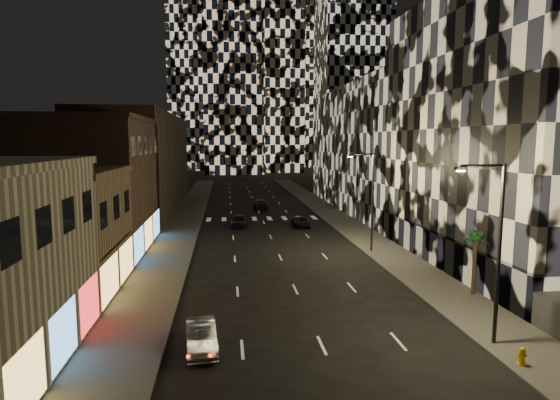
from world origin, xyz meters
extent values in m
cube|color=#47443F|center=(-10.00, 50.00, 0.07)|extent=(4.00, 120.00, 0.15)
cube|color=#47443F|center=(10.00, 50.00, 0.07)|extent=(4.00, 120.00, 0.15)
cube|color=#4C4C47|center=(-7.90, 50.00, 0.07)|extent=(0.20, 120.00, 0.15)
cube|color=#4C4C47|center=(7.90, 50.00, 0.07)|extent=(0.20, 120.00, 0.15)
cube|color=#80664D|center=(-17.00, 21.00, 4.00)|extent=(10.00, 10.00, 8.00)
cube|color=brown|center=(-17.00, 33.50, 6.00)|extent=(10.00, 15.00, 12.00)
cube|color=brown|center=(-17.00, 60.00, 7.00)|extent=(10.00, 40.00, 14.00)
cube|color=#232326|center=(20.00, 24.50, 11.00)|extent=(16.00, 25.00, 22.00)
cube|color=#383838|center=(12.30, 24.50, 1.50)|extent=(0.60, 25.00, 3.00)
cube|color=#232326|center=(20.00, 57.00, 9.00)|extent=(16.00, 40.00, 18.00)
cube|color=black|center=(35.00, 135.00, 50.00)|extent=(20.00, 20.00, 100.00)
cube|color=black|center=(-12.00, 165.00, 60.00)|extent=(24.00, 24.00, 120.00)
cube|color=black|center=(-2.00, 140.00, 47.50)|extent=(18.00, 18.00, 95.00)
cylinder|color=black|center=(8.60, 10.00, 4.65)|extent=(0.20, 0.20, 9.00)
cylinder|color=black|center=(7.50, 10.00, 9.05)|extent=(2.20, 0.14, 0.14)
cube|color=black|center=(6.40, 10.00, 8.93)|extent=(0.50, 0.25, 0.18)
cube|color=#FFEAB2|center=(6.40, 10.00, 8.81)|extent=(0.35, 0.18, 0.06)
cylinder|color=black|center=(8.60, 30.00, 4.65)|extent=(0.20, 0.20, 9.00)
cylinder|color=black|center=(7.50, 30.00, 9.05)|extent=(2.20, 0.14, 0.14)
cube|color=black|center=(6.40, 30.00, 8.93)|extent=(0.50, 0.25, 0.18)
cube|color=#FFEAB2|center=(6.40, 30.00, 8.81)|extent=(0.35, 0.18, 0.06)
imported|color=#9D9DA2|center=(-6.00, 11.24, 0.67)|extent=(1.79, 4.17, 1.34)
imported|color=black|center=(-3.12, 44.20, 0.74)|extent=(2.29, 4.54, 1.48)
imported|color=black|center=(0.50, 58.73, 0.75)|extent=(2.37, 5.28, 1.50)
imported|color=black|center=(4.25, 43.53, 0.58)|extent=(2.05, 4.20, 1.15)
cylinder|color=yellow|center=(8.54, 7.67, 0.47)|extent=(0.28, 0.28, 0.65)
sphere|color=yellow|center=(8.54, 7.67, 0.83)|extent=(0.28, 0.28, 0.28)
cylinder|color=yellow|center=(8.54, 7.67, 0.58)|extent=(0.41, 0.21, 0.13)
cylinder|color=yellow|center=(8.54, 7.67, 0.18)|extent=(0.39, 0.39, 0.06)
cylinder|color=#47331E|center=(11.50, 17.26, 1.98)|extent=(0.27, 0.27, 3.66)
sphere|color=#163F19|center=(11.50, 17.26, 3.98)|extent=(0.80, 0.80, 0.80)
cone|color=#163F19|center=(11.78, 17.22, 3.92)|extent=(1.62, 0.54, 0.97)
cone|color=#163F19|center=(11.71, 17.45, 3.92)|extent=(1.37, 1.32, 0.97)
cone|color=#163F19|center=(11.48, 17.54, 3.92)|extent=(0.45, 1.61, 0.97)
cone|color=#163F19|center=(11.26, 17.42, 3.92)|extent=(1.50, 1.15, 0.97)
cone|color=#163F19|center=(11.23, 17.17, 3.92)|extent=(1.61, 0.78, 0.97)
cone|color=#163F19|center=(11.40, 16.99, 3.92)|extent=(0.87, 1.60, 0.97)
cone|color=#163F19|center=(11.64, 17.01, 3.92)|extent=(1.08, 1.53, 0.97)
camera|label=1|loc=(-4.68, -11.03, 10.22)|focal=30.00mm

